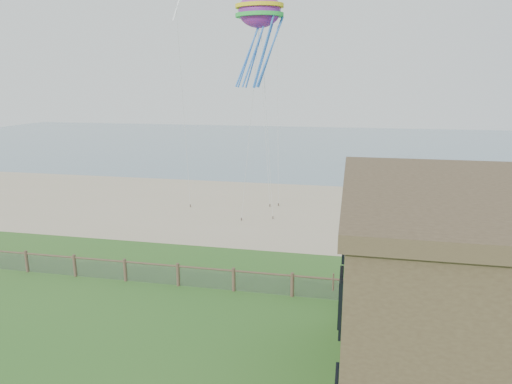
% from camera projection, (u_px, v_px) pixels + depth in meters
% --- Properties ---
extents(ground, '(160.00, 160.00, 0.00)m').
position_uv_depth(ground, '(195.00, 358.00, 17.63)').
color(ground, '#2E6322').
rests_on(ground, ground).
extents(sand_beach, '(72.00, 20.00, 0.02)m').
position_uv_depth(sand_beach, '(281.00, 209.00, 38.59)').
color(sand_beach, tan).
rests_on(sand_beach, ground).
extents(ocean, '(160.00, 68.00, 0.02)m').
position_uv_depth(ocean, '(319.00, 144.00, 80.52)').
color(ocean, slate).
rests_on(ocean, ground).
extents(chainlink_fence, '(36.20, 0.20, 1.25)m').
position_uv_depth(chainlink_fence, '(234.00, 281.00, 23.22)').
color(chainlink_fence, '#4D3C2B').
rests_on(chainlink_fence, ground).
extents(picnic_table, '(1.93, 1.63, 0.71)m').
position_uv_depth(picnic_table, '(396.00, 312.00, 20.42)').
color(picnic_table, brown).
rests_on(picnic_table, ground).
extents(octopus_kite, '(3.63, 3.03, 6.41)m').
position_uv_depth(octopus_kite, '(259.00, 38.00, 29.07)').
color(octopus_kite, '#ED2561').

